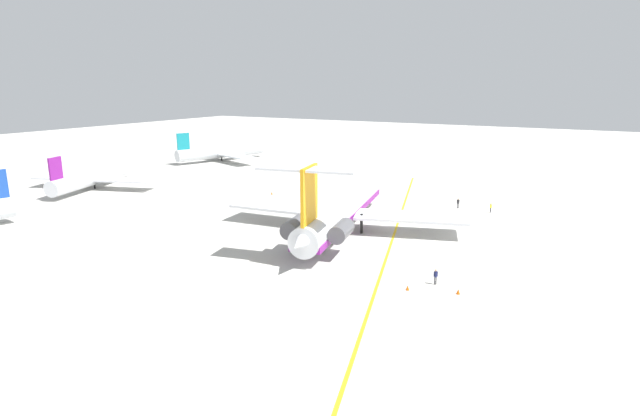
# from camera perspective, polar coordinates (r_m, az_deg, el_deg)

# --- Properties ---
(ground) EXTENTS (399.58, 399.58, 0.00)m
(ground) POSITION_cam_1_polar(r_m,az_deg,el_deg) (79.23, 7.67, -2.07)
(ground) COLOR #B7B5AD
(main_jetliner) EXTENTS (40.96, 36.49, 12.01)m
(main_jetliner) POSITION_cam_1_polar(r_m,az_deg,el_deg) (75.25, 2.39, -0.22)
(main_jetliner) COLOR silver
(main_jetliner) RESTS_ON ground
(airliner_mid_left) EXTENTS (26.59, 26.65, 8.11)m
(airliner_mid_left) POSITION_cam_1_polar(r_m,az_deg,el_deg) (116.92, -23.72, 3.22)
(airliner_mid_left) COLOR silver
(airliner_mid_left) RESTS_ON ground
(airliner_mid_right) EXTENTS (27.67, 27.78, 8.50)m
(airliner_mid_right) POSITION_cam_1_polar(r_m,az_deg,el_deg) (148.28, -10.68, 6.20)
(airliner_mid_right) COLOR silver
(airliner_mid_right) RESTS_ON ground
(ground_crew_near_nose) EXTENTS (0.29, 0.41, 1.82)m
(ground_crew_near_nose) POSITION_cam_1_polar(r_m,az_deg,el_deg) (92.86, 15.16, 0.66)
(ground_crew_near_nose) COLOR black
(ground_crew_near_nose) RESTS_ON ground
(ground_crew_near_tail) EXTENTS (0.29, 0.40, 1.79)m
(ground_crew_near_tail) POSITION_cam_1_polar(r_m,az_deg,el_deg) (57.53, 12.78, -7.27)
(ground_crew_near_tail) COLOR black
(ground_crew_near_tail) RESTS_ON ground
(ground_crew_portside) EXTENTS (0.41, 0.27, 1.67)m
(ground_crew_portside) POSITION_cam_1_polar(r_m,az_deg,el_deg) (91.47, 18.52, 0.17)
(ground_crew_portside) COLOR black
(ground_crew_portside) RESTS_ON ground
(safety_cone_nose) EXTENTS (0.40, 0.40, 0.55)m
(safety_cone_nose) POSITION_cam_1_polar(r_m,az_deg,el_deg) (55.78, 9.74, -8.76)
(safety_cone_nose) COLOR #EA590F
(safety_cone_nose) RESTS_ON ground
(safety_cone_wingtip) EXTENTS (0.40, 0.40, 0.55)m
(safety_cone_wingtip) POSITION_cam_1_polar(r_m,az_deg,el_deg) (55.93, 15.16, -8.99)
(safety_cone_wingtip) COLOR #EA590F
(safety_cone_wingtip) RESTS_ON ground
(safety_cone_tail) EXTENTS (0.40, 0.40, 0.55)m
(safety_cone_tail) POSITION_cam_1_polar(r_m,az_deg,el_deg) (101.46, -5.40, 1.66)
(safety_cone_tail) COLOR #EA590F
(safety_cone_tail) RESTS_ON ground
(taxiway_centreline) EXTENTS (92.55, 26.86, 0.01)m
(taxiway_centreline) POSITION_cam_1_polar(r_m,az_deg,el_deg) (74.07, 8.17, -3.21)
(taxiway_centreline) COLOR gold
(taxiway_centreline) RESTS_ON ground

